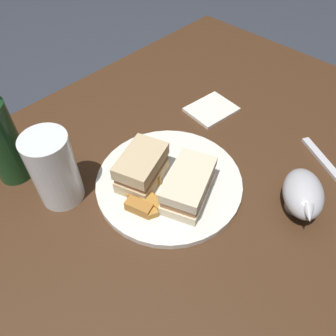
{
  "coord_description": "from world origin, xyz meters",
  "views": [
    {
      "loc": [
        0.32,
        0.31,
        1.23
      ],
      "look_at": [
        0.01,
        0.01,
        0.74
      ],
      "focal_mm": 35.46,
      "sensor_mm": 36.0,
      "label": 1
    }
  ],
  "objects_px": {
    "plate": "(169,182)",
    "napkin": "(211,110)",
    "sandwich_half_right": "(188,186)",
    "fork": "(329,168)",
    "gravy_boat": "(303,194)",
    "sandwich_half_left": "(142,168)",
    "pint_glass": "(55,173)"
  },
  "relations": [
    {
      "from": "plate",
      "to": "napkin",
      "type": "bearing_deg",
      "value": -160.78
    },
    {
      "from": "sandwich_half_left",
      "to": "fork",
      "type": "height_order",
      "value": "sandwich_half_left"
    },
    {
      "from": "pint_glass",
      "to": "sandwich_half_right",
      "type": "bearing_deg",
      "value": 130.93
    },
    {
      "from": "sandwich_half_left",
      "to": "fork",
      "type": "distance_m",
      "value": 0.39
    },
    {
      "from": "plate",
      "to": "napkin",
      "type": "distance_m",
      "value": 0.25
    },
    {
      "from": "sandwich_half_left",
      "to": "gravy_boat",
      "type": "height_order",
      "value": "sandwich_half_left"
    },
    {
      "from": "sandwich_half_left",
      "to": "napkin",
      "type": "bearing_deg",
      "value": -170.78
    },
    {
      "from": "napkin",
      "to": "sandwich_half_left",
      "type": "bearing_deg",
      "value": 9.22
    },
    {
      "from": "gravy_boat",
      "to": "napkin",
      "type": "height_order",
      "value": "gravy_boat"
    },
    {
      "from": "sandwich_half_right",
      "to": "gravy_boat",
      "type": "distance_m",
      "value": 0.2
    },
    {
      "from": "gravy_boat",
      "to": "pint_glass",
      "type": "bearing_deg",
      "value": -50.47
    },
    {
      "from": "plate",
      "to": "pint_glass",
      "type": "relative_size",
      "value": 1.94
    },
    {
      "from": "plate",
      "to": "gravy_boat",
      "type": "bearing_deg",
      "value": 119.82
    },
    {
      "from": "gravy_boat",
      "to": "napkin",
      "type": "xyz_separation_m",
      "value": [
        -0.12,
        -0.29,
        -0.04
      ]
    },
    {
      "from": "sandwich_half_right",
      "to": "fork",
      "type": "height_order",
      "value": "sandwich_half_right"
    },
    {
      "from": "sandwich_half_left",
      "to": "napkin",
      "type": "xyz_separation_m",
      "value": [
        -0.27,
        -0.04,
        -0.04
      ]
    },
    {
      "from": "plate",
      "to": "gravy_boat",
      "type": "height_order",
      "value": "gravy_boat"
    },
    {
      "from": "sandwich_half_right",
      "to": "pint_glass",
      "type": "xyz_separation_m",
      "value": [
        0.16,
        -0.18,
        0.02
      ]
    },
    {
      "from": "sandwich_half_right",
      "to": "gravy_boat",
      "type": "relative_size",
      "value": 1.07
    },
    {
      "from": "plate",
      "to": "sandwich_half_left",
      "type": "xyz_separation_m",
      "value": [
        0.03,
        -0.04,
        0.04
      ]
    },
    {
      "from": "napkin",
      "to": "fork",
      "type": "xyz_separation_m",
      "value": [
        -0.02,
        0.29,
        -0.0
      ]
    },
    {
      "from": "sandwich_half_right",
      "to": "napkin",
      "type": "relative_size",
      "value": 1.26
    },
    {
      "from": "sandwich_half_right",
      "to": "gravy_boat",
      "type": "bearing_deg",
      "value": 127.88
    },
    {
      "from": "fork",
      "to": "sandwich_half_right",
      "type": "bearing_deg",
      "value": -92.81
    },
    {
      "from": "plate",
      "to": "fork",
      "type": "distance_m",
      "value": 0.33
    },
    {
      "from": "sandwich_half_right",
      "to": "fork",
      "type": "xyz_separation_m",
      "value": [
        -0.26,
        0.16,
        -0.04
      ]
    },
    {
      "from": "plate",
      "to": "napkin",
      "type": "xyz_separation_m",
      "value": [
        -0.24,
        -0.08,
        -0.0
      ]
    },
    {
      "from": "napkin",
      "to": "fork",
      "type": "relative_size",
      "value": 0.61
    },
    {
      "from": "plate",
      "to": "sandwich_half_left",
      "type": "bearing_deg",
      "value": -48.12
    },
    {
      "from": "pint_glass",
      "to": "gravy_boat",
      "type": "relative_size",
      "value": 1.14
    },
    {
      "from": "sandwich_half_right",
      "to": "fork",
      "type": "bearing_deg",
      "value": 148.37
    },
    {
      "from": "sandwich_half_left",
      "to": "sandwich_half_right",
      "type": "bearing_deg",
      "value": 109.16
    }
  ]
}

